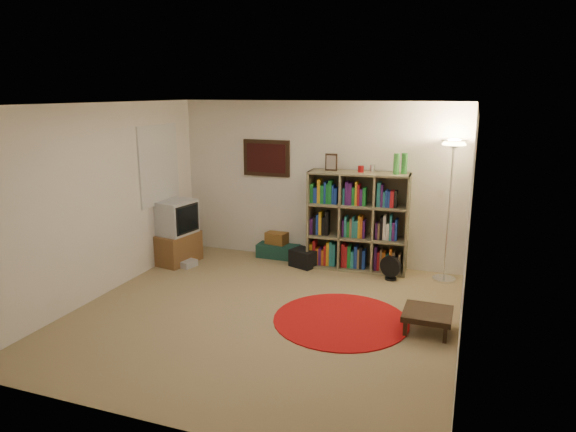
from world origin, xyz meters
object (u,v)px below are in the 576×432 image
at_px(bookshelf, 356,223).
at_px(floor_lamp, 453,164).
at_px(suitcase, 280,250).
at_px(floor_fan, 391,268).
at_px(tv_stand, 177,233).
at_px(side_table, 428,314).

relative_size(bookshelf, floor_lamp, 0.89).
height_order(bookshelf, suitcase, bookshelf).
height_order(bookshelf, floor_fan, bookshelf).
distance_m(floor_fan, suitcase, 1.94).
xyz_separation_m(tv_stand, suitcase, (1.41, 0.83, -0.37)).
bearing_deg(side_table, bookshelf, 124.01).
bearing_deg(bookshelf, floor_fan, -31.60).
relative_size(bookshelf, side_table, 3.32).
xyz_separation_m(floor_fan, side_table, (0.64, -1.50, 0.02)).
height_order(bookshelf, floor_lamp, floor_lamp).
height_order(tv_stand, side_table, tv_stand).
distance_m(bookshelf, tv_stand, 2.79).
relative_size(floor_fan, suitcase, 0.53).
bearing_deg(floor_fan, bookshelf, 171.33).
height_order(floor_lamp, tv_stand, floor_lamp).
bearing_deg(floor_lamp, tv_stand, -171.52).
bearing_deg(side_table, suitcase, 141.76).
xyz_separation_m(tv_stand, side_table, (3.93, -1.15, -0.28)).
distance_m(bookshelf, floor_fan, 0.86).
bearing_deg(floor_lamp, bookshelf, 177.07).
distance_m(floor_fan, side_table, 1.63).
xyz_separation_m(floor_lamp, tv_stand, (-4.02, -0.60, -1.19)).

